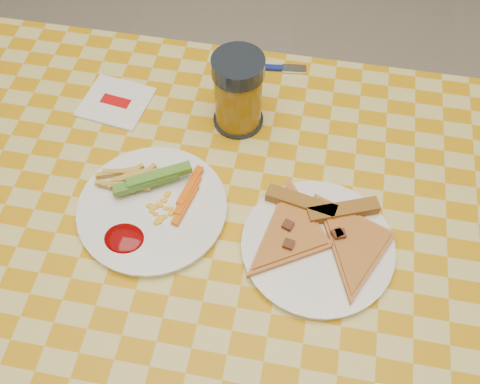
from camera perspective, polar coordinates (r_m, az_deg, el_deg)
name	(u,v)px	position (r m, az deg, el deg)	size (l,w,h in m)	color
ground	(227,368)	(1.56, -1.40, -18.28)	(8.00, 8.00, 0.00)	#BAAD96
table	(219,260)	(0.92, -2.28, -7.24)	(1.28, 0.88, 0.76)	white
plate_left	(153,209)	(0.88, -9.31, -1.83)	(0.24, 0.24, 0.01)	white
plate_right	(317,247)	(0.84, 8.25, -5.83)	(0.23, 0.23, 0.01)	white
fries_veggies	(149,195)	(0.88, -9.70, -0.29)	(0.19, 0.18, 0.04)	gold
pizza_slices	(321,234)	(0.84, 8.67, -4.41)	(0.29, 0.26, 0.02)	#BE743A
drink_glass	(238,93)	(0.94, -0.19, 10.53)	(0.09, 0.09, 0.15)	black
napkin	(116,102)	(1.04, -13.10, 9.32)	(0.13, 0.13, 0.01)	white
fork	(269,67)	(1.08, 3.13, 13.13)	(0.15, 0.03, 0.01)	navy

